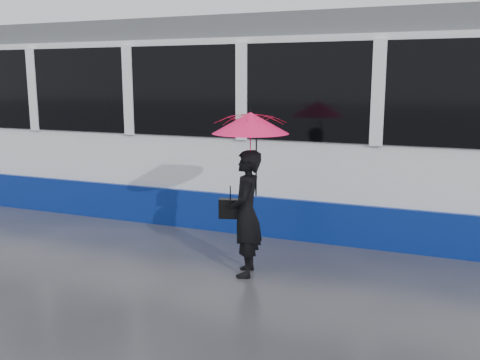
% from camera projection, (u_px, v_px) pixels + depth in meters
% --- Properties ---
extents(ground, '(90.00, 90.00, 0.00)m').
position_uv_depth(ground, '(229.00, 261.00, 7.12)').
color(ground, '#2B2B30').
rests_on(ground, ground).
extents(rails, '(34.00, 1.51, 0.02)m').
position_uv_depth(rails, '(285.00, 216.00, 9.39)').
color(rails, '#3F3D38').
rests_on(rails, ground).
extents(tram, '(26.00, 2.56, 3.35)m').
position_uv_depth(tram, '(191.00, 121.00, 9.77)').
color(tram, white).
rests_on(tram, ground).
extents(woman, '(0.51, 0.65, 1.56)m').
position_uv_depth(woman, '(246.00, 214.00, 6.50)').
color(woman, black).
rests_on(woman, ground).
extents(umbrella, '(1.13, 1.13, 1.05)m').
position_uv_depth(umbrella, '(250.00, 138.00, 6.31)').
color(umbrella, '#FF1586').
rests_on(umbrella, ground).
extents(handbag, '(0.30, 0.19, 0.42)m').
position_uv_depth(handbag, '(230.00, 208.00, 6.60)').
color(handbag, black).
rests_on(handbag, ground).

